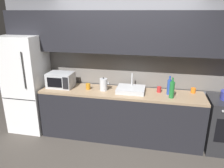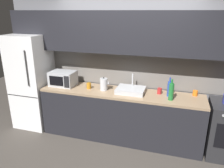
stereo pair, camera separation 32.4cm
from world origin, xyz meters
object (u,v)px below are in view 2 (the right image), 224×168
(refrigerator, at_px, (32,81))
(wine_bottle_blue, at_px, (169,89))
(mug_red, at_px, (159,91))
(microwave, at_px, (63,78))
(wine_bottle_green, at_px, (171,92))
(mug_amber, at_px, (89,86))
(mug_orange, at_px, (195,93))
(kettle, at_px, (104,84))

(refrigerator, xyz_separation_m, wine_bottle_blue, (2.62, 0.04, 0.12))
(refrigerator, height_order, mug_red, refrigerator)
(microwave, bearing_deg, refrigerator, -178.45)
(wine_bottle_green, bearing_deg, mug_amber, 175.73)
(wine_bottle_blue, bearing_deg, mug_amber, -178.19)
(wine_bottle_green, distance_m, mug_orange, 0.50)
(wine_bottle_blue, xyz_separation_m, mug_red, (-0.16, 0.07, -0.08))
(microwave, height_order, mug_amber, microwave)
(kettle, bearing_deg, wine_bottle_blue, 2.03)
(microwave, distance_m, mug_red, 1.78)
(wine_bottle_green, height_order, mug_red, wine_bottle_green)
(microwave, bearing_deg, mug_orange, 4.36)
(wine_bottle_green, height_order, mug_amber, wine_bottle_green)
(wine_bottle_blue, xyz_separation_m, mug_orange, (0.41, 0.16, -0.09))
(kettle, relative_size, mug_orange, 2.74)
(microwave, xyz_separation_m, wine_bottle_blue, (1.94, 0.02, -0.00))
(microwave, height_order, mug_orange, microwave)
(microwave, xyz_separation_m, mug_orange, (2.35, 0.18, -0.09))
(kettle, distance_m, wine_bottle_green, 1.16)
(refrigerator, bearing_deg, wine_bottle_green, -2.38)
(kettle, relative_size, mug_red, 2.43)
(mug_red, xyz_separation_m, mug_orange, (0.58, 0.09, -0.01))
(mug_red, bearing_deg, mug_orange, 8.44)
(wine_bottle_blue, distance_m, mug_amber, 1.41)
(wine_bottle_green, distance_m, mug_amber, 1.45)
(refrigerator, relative_size, wine_bottle_blue, 5.69)
(mug_orange, bearing_deg, wine_bottle_green, -140.89)
(mug_orange, bearing_deg, mug_amber, -173.72)
(refrigerator, distance_m, mug_amber, 1.21)
(kettle, height_order, mug_red, kettle)
(refrigerator, height_order, mug_orange, refrigerator)
(refrigerator, bearing_deg, mug_red, 2.62)
(refrigerator, height_order, kettle, refrigerator)
(mug_red, bearing_deg, mug_amber, -174.73)
(mug_orange, distance_m, mug_amber, 1.84)
(refrigerator, distance_m, mug_red, 2.46)
(wine_bottle_green, xyz_separation_m, wine_bottle_blue, (-0.04, 0.15, -0.01))
(kettle, xyz_separation_m, mug_amber, (-0.29, -0.00, -0.06))
(mug_amber, bearing_deg, microwave, 177.73)
(microwave, xyz_separation_m, mug_red, (1.78, 0.09, -0.09))
(mug_orange, bearing_deg, wine_bottle_blue, -159.37)
(microwave, relative_size, kettle, 1.92)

